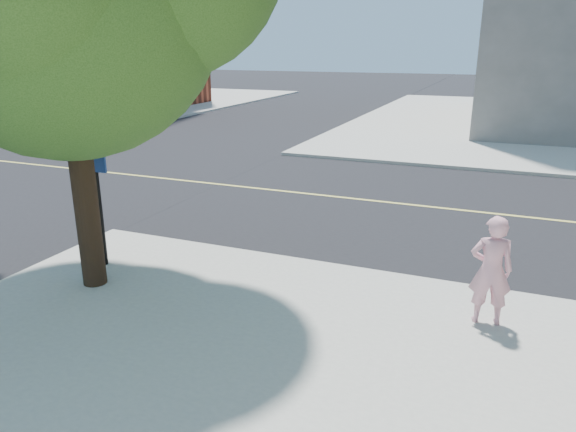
% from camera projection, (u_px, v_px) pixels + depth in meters
% --- Properties ---
extents(ground, '(140.00, 140.00, 0.00)m').
position_uv_depth(ground, '(153.00, 241.00, 10.74)').
color(ground, black).
rests_on(ground, ground).
extents(road_ew, '(140.00, 9.00, 0.01)m').
position_uv_depth(road_ew, '(251.00, 188.00, 14.70)').
color(road_ew, black).
rests_on(road_ew, ground).
extents(sidewalk_nw, '(26.00, 25.00, 0.12)m').
position_uv_depth(sidewalk_nw, '(65.00, 100.00, 37.96)').
color(sidewalk_nw, '#ADAC9F').
rests_on(sidewalk_nw, ground).
extents(man_on_phone, '(0.61, 0.45, 1.53)m').
position_uv_depth(man_on_phone, '(491.00, 270.00, 7.13)').
color(man_on_phone, pink).
rests_on(man_on_phone, sidewalk_se).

